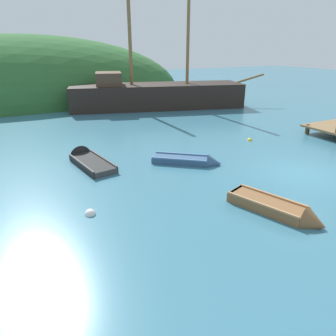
{
  "coord_description": "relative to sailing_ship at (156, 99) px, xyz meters",
  "views": [
    {
      "loc": [
        -11.48,
        -8.66,
        5.47
      ],
      "look_at": [
        -5.46,
        2.79,
        0.28
      ],
      "focal_mm": 32.79,
      "sensor_mm": 36.0,
      "label": 1
    }
  ],
  "objects": [
    {
      "name": "rowboat_far",
      "position": [
        -9.4,
        -11.53,
        -0.74
      ],
      "size": [
        1.74,
        3.88,
        1.15
      ],
      "rotation": [
        0.0,
        0.0,
        1.72
      ],
      "color": "black",
      "rests_on": "ground"
    },
    {
      "name": "buoy_white",
      "position": [
        -10.57,
        -16.68,
        -0.82
      ],
      "size": [
        0.39,
        0.39,
        0.39
      ],
      "primitive_type": "sphere",
      "color": "white",
      "rests_on": "ground"
    },
    {
      "name": "ground_plane",
      "position": [
        -1.01,
        -17.51,
        -0.82
      ],
      "size": [
        120.0,
        120.0,
        0.0
      ],
      "primitive_type": "plane",
      "color": "teal"
    },
    {
      "name": "rowboat_center",
      "position": [
        -4.7,
        -19.72,
        -0.71
      ],
      "size": [
        2.0,
        3.51,
        0.94
      ],
      "rotation": [
        0.0,
        0.0,
        5.04
      ],
      "color": "brown",
      "rests_on": "ground"
    },
    {
      "name": "buoy_yellow",
      "position": [
        0.44,
        -12.41,
        -0.82
      ],
      "size": [
        0.3,
        0.3,
        0.3
      ],
      "primitive_type": "sphere",
      "color": "yellow",
      "rests_on": "ground"
    },
    {
      "name": "sailing_ship",
      "position": [
        0.0,
        0.0,
        0.0
      ],
      "size": [
        18.12,
        8.26,
        11.27
      ],
      "rotation": [
        0.0,
        0.0,
        -0.29
      ],
      "color": "black",
      "rests_on": "ground"
    },
    {
      "name": "rowboat_portside",
      "position": [
        -4.86,
        -14.06,
        -0.74
      ],
      "size": [
        3.21,
        2.85,
        0.88
      ],
      "rotation": [
        0.0,
        0.0,
        5.6
      ],
      "color": "#335175",
      "rests_on": "ground"
    },
    {
      "name": "shore_hill",
      "position": [
        -10.19,
        11.6,
        -0.82
      ],
      "size": [
        36.25,
        19.21,
        13.22
      ],
      "primitive_type": "ellipsoid",
      "color": "#2D602D",
      "rests_on": "ground"
    }
  ]
}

